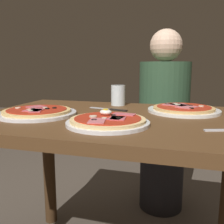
{
  "coord_description": "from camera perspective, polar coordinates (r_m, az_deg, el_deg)",
  "views": [
    {
      "loc": [
        0.27,
        -0.98,
        0.95
      ],
      "look_at": [
        0.01,
        -0.08,
        0.78
      ],
      "focal_mm": 40.96,
      "sensor_mm": 36.0,
      "label": 1
    }
  ],
  "objects": [
    {
      "name": "water_glass_near",
      "position": [
        1.31,
        1.38,
        3.45
      ],
      "size": [
        0.07,
        0.07,
        0.1
      ],
      "color": "silver",
      "rests_on": "dining_table"
    },
    {
      "name": "dining_table",
      "position": [
        1.07,
        0.56,
        -7.77
      ],
      "size": [
        1.12,
        0.75,
        0.75
      ],
      "color": "brown",
      "rests_on": "ground"
    },
    {
      "name": "pizza_foreground",
      "position": [
        0.88,
        -0.94,
        -2.05
      ],
      "size": [
        0.29,
        0.29,
        0.05
      ],
      "color": "white",
      "rests_on": "dining_table"
    },
    {
      "name": "diner_person",
      "position": [
        1.71,
        11.34,
        -3.29
      ],
      "size": [
        0.32,
        0.32,
        1.18
      ],
      "rotation": [
        0.0,
        0.0,
        3.14
      ],
      "color": "black",
      "rests_on": "ground"
    },
    {
      "name": "pizza_across_right",
      "position": [
        1.09,
        -16.36,
        -0.04
      ],
      "size": [
        0.32,
        0.32,
        0.03
      ],
      "color": "white",
      "rests_on": "dining_table"
    },
    {
      "name": "knife",
      "position": [
        1.17,
        -0.3,
        0.6
      ],
      "size": [
        0.19,
        0.07,
        0.01
      ],
      "color": "silver",
      "rests_on": "dining_table"
    },
    {
      "name": "pizza_across_left",
      "position": [
        1.17,
        15.65,
        0.61
      ],
      "size": [
        0.31,
        0.31,
        0.03
      ],
      "color": "white",
      "rests_on": "dining_table"
    }
  ]
}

